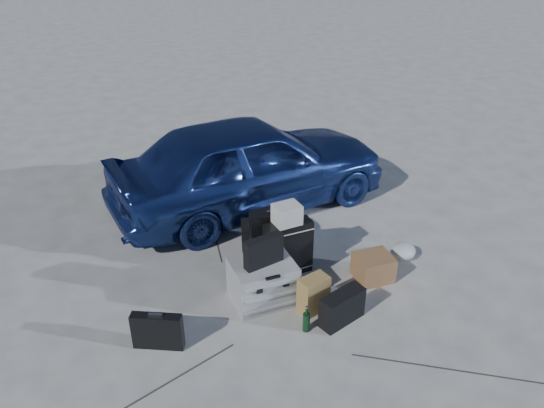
{
  "coord_description": "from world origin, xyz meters",
  "views": [
    {
      "loc": [
        -1.71,
        -3.59,
        3.34
      ],
      "look_at": [
        0.17,
        0.85,
        0.7
      ],
      "focal_mm": 35.0,
      "sensor_mm": 36.0,
      "label": 1
    }
  ],
  "objects_px": {
    "car": "(250,163)",
    "pelican_case": "(263,281)",
    "briefcase": "(158,331)",
    "green_bottle": "(306,319)",
    "duffel_bag": "(269,234)",
    "suitcase_right": "(288,248)",
    "cardboard_box": "(373,267)",
    "suitcase_left": "(273,238)"
  },
  "relations": [
    {
      "from": "cardboard_box",
      "to": "green_bottle",
      "type": "xyz_separation_m",
      "value": [
        -0.99,
        -0.44,
        -0.01
      ]
    },
    {
      "from": "suitcase_right",
      "to": "duffel_bag",
      "type": "bearing_deg",
      "value": 87.95
    },
    {
      "from": "duffel_bag",
      "to": "green_bottle",
      "type": "height_order",
      "value": "duffel_bag"
    },
    {
      "from": "pelican_case",
      "to": "briefcase",
      "type": "height_order",
      "value": "pelican_case"
    },
    {
      "from": "briefcase",
      "to": "suitcase_left",
      "type": "relative_size",
      "value": 0.7
    },
    {
      "from": "suitcase_left",
      "to": "cardboard_box",
      "type": "height_order",
      "value": "suitcase_left"
    },
    {
      "from": "suitcase_left",
      "to": "suitcase_right",
      "type": "distance_m",
      "value": 0.22
    },
    {
      "from": "briefcase",
      "to": "suitcase_right",
      "type": "xyz_separation_m",
      "value": [
        1.5,
        0.57,
        0.13
      ]
    },
    {
      "from": "briefcase",
      "to": "green_bottle",
      "type": "distance_m",
      "value": 1.32
    },
    {
      "from": "briefcase",
      "to": "suitcase_left",
      "type": "distance_m",
      "value": 1.62
    },
    {
      "from": "briefcase",
      "to": "suitcase_right",
      "type": "bearing_deg",
      "value": 48.6
    },
    {
      "from": "car",
      "to": "pelican_case",
      "type": "height_order",
      "value": "car"
    },
    {
      "from": "suitcase_left",
      "to": "cardboard_box",
      "type": "relative_size",
      "value": 1.73
    },
    {
      "from": "duffel_bag",
      "to": "briefcase",
      "type": "bearing_deg",
      "value": -125.68
    },
    {
      "from": "briefcase",
      "to": "suitcase_left",
      "type": "bearing_deg",
      "value": 56.49
    },
    {
      "from": "briefcase",
      "to": "cardboard_box",
      "type": "bearing_deg",
      "value": 30.86
    },
    {
      "from": "car",
      "to": "duffel_bag",
      "type": "height_order",
      "value": "car"
    },
    {
      "from": "suitcase_left",
      "to": "cardboard_box",
      "type": "bearing_deg",
      "value": -26.59
    },
    {
      "from": "duffel_bag",
      "to": "car",
      "type": "bearing_deg",
      "value": 99.29
    },
    {
      "from": "duffel_bag",
      "to": "green_bottle",
      "type": "bearing_deg",
      "value": -81.23
    },
    {
      "from": "suitcase_right",
      "to": "cardboard_box",
      "type": "relative_size",
      "value": 1.63
    },
    {
      "from": "pelican_case",
      "to": "duffel_bag",
      "type": "xyz_separation_m",
      "value": [
        0.42,
        0.86,
        -0.06
      ]
    },
    {
      "from": "suitcase_left",
      "to": "duffel_bag",
      "type": "distance_m",
      "value": 0.38
    },
    {
      "from": "suitcase_right",
      "to": "duffel_bag",
      "type": "height_order",
      "value": "suitcase_right"
    },
    {
      "from": "suitcase_left",
      "to": "green_bottle",
      "type": "relative_size",
      "value": 2.44
    },
    {
      "from": "suitcase_left",
      "to": "duffel_bag",
      "type": "height_order",
      "value": "suitcase_left"
    },
    {
      "from": "car",
      "to": "suitcase_left",
      "type": "distance_m",
      "value": 1.37
    },
    {
      "from": "car",
      "to": "suitcase_left",
      "type": "xyz_separation_m",
      "value": [
        -0.24,
        -1.31,
        -0.28
      ]
    },
    {
      "from": "car",
      "to": "suitcase_right",
      "type": "distance_m",
      "value": 1.56
    },
    {
      "from": "green_bottle",
      "to": "car",
      "type": "bearing_deg",
      "value": 81.03
    },
    {
      "from": "briefcase",
      "to": "green_bottle",
      "type": "xyz_separation_m",
      "value": [
        1.28,
        -0.32,
        -0.04
      ]
    },
    {
      "from": "cardboard_box",
      "to": "green_bottle",
      "type": "height_order",
      "value": "cardboard_box"
    },
    {
      "from": "suitcase_right",
      "to": "duffel_bag",
      "type": "relative_size",
      "value": 0.97
    },
    {
      "from": "duffel_bag",
      "to": "pelican_case",
      "type": "bearing_deg",
      "value": -98.22
    },
    {
      "from": "suitcase_right",
      "to": "duffel_bag",
      "type": "distance_m",
      "value": 0.56
    },
    {
      "from": "pelican_case",
      "to": "suitcase_right",
      "type": "height_order",
      "value": "suitcase_right"
    },
    {
      "from": "briefcase",
      "to": "duffel_bag",
      "type": "xyz_separation_m",
      "value": [
        1.51,
        1.11,
        -0.02
      ]
    },
    {
      "from": "car",
      "to": "green_bottle",
      "type": "height_order",
      "value": "car"
    },
    {
      "from": "pelican_case",
      "to": "duffel_bag",
      "type": "relative_size",
      "value": 0.95
    },
    {
      "from": "car",
      "to": "briefcase",
      "type": "relative_size",
      "value": 7.93
    },
    {
      "from": "pelican_case",
      "to": "duffel_bag",
      "type": "bearing_deg",
      "value": 64.61
    },
    {
      "from": "briefcase",
      "to": "suitcase_right",
      "type": "height_order",
      "value": "suitcase_right"
    }
  ]
}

